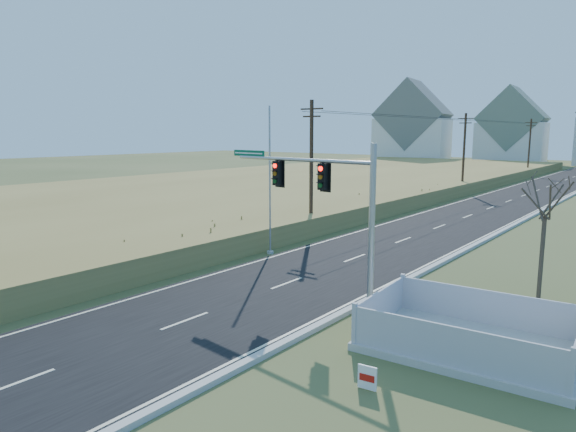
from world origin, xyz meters
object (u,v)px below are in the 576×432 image
object	(u,v)px
open_sign	(367,378)
bare_tree	(547,195)
traffic_signal_mast	(334,204)
fence_enclosure	(469,341)
flagpole	(270,196)

from	to	relation	value
open_sign	bare_tree	xyz separation A→B (m)	(2.05, 9.97, 4.12)
traffic_signal_mast	bare_tree	world-z (taller)	traffic_signal_mast
fence_enclosure	bare_tree	distance (m)	7.14
traffic_signal_mast	open_sign	world-z (taller)	traffic_signal_mast
fence_enclosure	flagpole	world-z (taller)	flagpole
traffic_signal_mast	bare_tree	xyz separation A→B (m)	(6.72, 4.52, 0.44)
flagpole	bare_tree	distance (m)	14.22
open_sign	bare_tree	world-z (taller)	bare_tree
open_sign	flagpole	distance (m)	16.25
flagpole	bare_tree	world-z (taller)	flagpole
traffic_signal_mast	fence_enclosure	distance (m)	7.12
fence_enclosure	open_sign	xyz separation A→B (m)	(-1.27, -4.24, 0.07)
bare_tree	fence_enclosure	bearing A→B (deg)	-97.78
fence_enclosure	bare_tree	size ratio (longest dim) A/B	1.20
fence_enclosure	bare_tree	xyz separation A→B (m)	(0.78, 5.73, 4.19)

